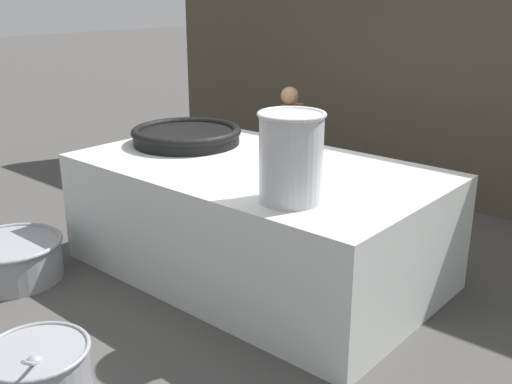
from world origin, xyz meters
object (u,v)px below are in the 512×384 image
(stock_pot, at_px, (291,156))
(prep_bowl_meat, at_px, (12,258))
(cook, at_px, (288,145))
(prep_bowl_vegetables, at_px, (38,371))
(giant_wok_near, at_px, (187,135))

(stock_pot, height_order, prep_bowl_meat, stock_pot)
(stock_pot, height_order, cook, stock_pot)
(stock_pot, xyz_separation_m, prep_bowl_meat, (-2.39, -1.00, -1.17))
(cook, bearing_deg, prep_bowl_vegetables, 92.66)
(prep_bowl_meat, bearing_deg, cook, 75.65)
(stock_pot, relative_size, prep_bowl_vegetables, 0.82)
(cook, relative_size, prep_bowl_vegetables, 1.84)
(cook, bearing_deg, giant_wok_near, 69.09)
(prep_bowl_vegetables, xyz_separation_m, prep_bowl_meat, (-1.74, 0.74, -0.00))
(stock_pot, distance_m, prep_bowl_vegetables, 2.20)
(giant_wok_near, relative_size, stock_pot, 1.67)
(cook, relative_size, prep_bowl_meat, 1.60)
(cook, xyz_separation_m, prep_bowl_meat, (-0.78, -3.05, -0.59))
(giant_wok_near, xyz_separation_m, prep_bowl_meat, (-0.55, -1.68, -0.92))
(cook, height_order, prep_bowl_vegetables, cook)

